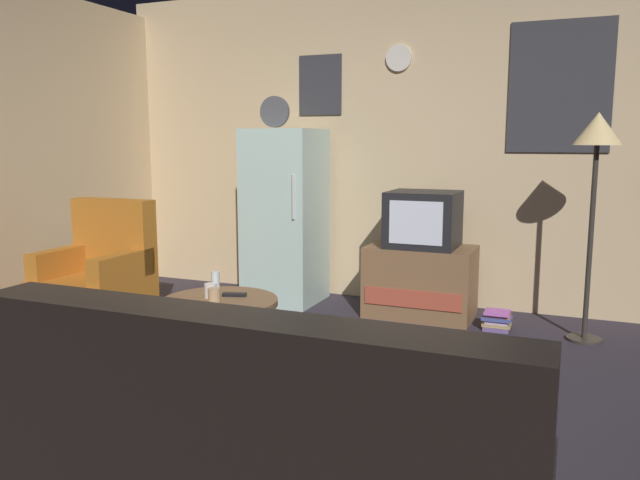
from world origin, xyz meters
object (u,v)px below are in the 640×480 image
tv_stand (420,281)px  mug_ceramic_tan (214,296)px  standing_lamp (597,147)px  wine_glass (216,283)px  couch (272,479)px  mug_ceramic_white (211,291)px  armchair (98,284)px  fridge (285,216)px  remote_control (234,295)px  crt_tv (423,219)px  book_stack (497,321)px  coffee_table (220,333)px

tv_stand → mug_ceramic_tan: size_ratio=9.33×
tv_stand → standing_lamp: 1.64m
wine_glass → couch: couch is taller
standing_lamp → mug_ceramic_white: size_ratio=17.67×
armchair → couch: bearing=-38.4°
fridge → couch: fridge is taller
mug_ceramic_white → remote_control: 0.15m
crt_tv → book_stack: bearing=-14.6°
fridge → crt_tv: size_ratio=3.28×
mug_ceramic_white → armchair: 1.26m
remote_control → book_stack: 2.02m
armchair → couch: size_ratio=0.56×
mug_ceramic_white → book_stack: 2.17m
crt_tv → remote_control: size_ratio=3.60×
armchair → mug_ceramic_tan: bearing=-19.1°
wine_glass → mug_ceramic_tan: (0.10, -0.18, -0.03)m
crt_tv → coffee_table: size_ratio=0.75×
fridge → mug_ceramic_tan: fridge is taller
book_stack → mug_ceramic_tan: bearing=-133.8°
wine_glass → mug_ceramic_white: size_ratio=1.67×
tv_stand → standing_lamp: bearing=-8.7°
crt_tv → couch: bearing=-85.3°
mug_ceramic_white → remote_control: (0.12, 0.09, -0.03)m
tv_stand → coffee_table: size_ratio=1.17×
tv_stand → armchair: 2.49m
coffee_table → mug_ceramic_tan: 0.27m
armchair → couch: 3.09m
wine_glass → couch: 2.07m
coffee_table → mug_ceramic_tan: mug_ceramic_tan is taller
couch → book_stack: 3.05m
couch → wine_glass: bearing=126.7°
wine_glass → couch: bearing=-53.3°
couch → standing_lamp: bearing=72.2°
coffee_table → mug_ceramic_white: bearing=167.6°
mug_ceramic_tan → remote_control: (0.03, 0.19, -0.03)m
remote_control → fridge: bearing=86.7°
crt_tv → armchair: 2.54m
coffee_table → mug_ceramic_white: mug_ceramic_white is taller
wine_glass → mug_ceramic_tan: 0.21m
crt_tv → standing_lamp: (1.22, -0.19, 0.57)m
fridge → mug_ceramic_tan: size_ratio=19.67×
mug_ceramic_tan → tv_stand: bearing=63.3°
fridge → mug_ceramic_white: bearing=-80.7°
mug_ceramic_tan → remote_control: bearing=80.8°
crt_tv → mug_ceramic_white: crt_tv is taller
tv_stand → book_stack: 0.68m
crt_tv → couch: (0.26, -3.18, -0.47)m
book_stack → fridge: bearing=174.1°
fridge → mug_ceramic_tan: (0.36, -1.74, -0.28)m
crt_tv → mug_ceramic_tan: size_ratio=6.00×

